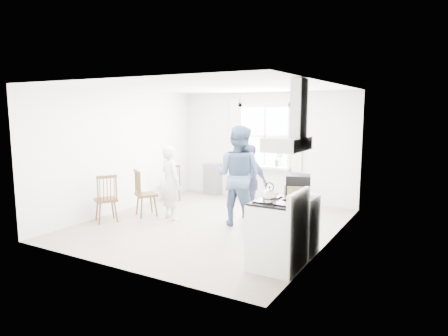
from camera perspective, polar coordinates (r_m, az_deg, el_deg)
room_shell at (r=7.53m, az=-1.83°, el=1.55°), size 4.62×5.12×2.64m
window_assembly at (r=9.67m, az=5.81°, el=4.01°), size 1.88×0.24×1.70m
range_hood at (r=5.35m, az=9.58°, el=5.10°), size 0.45×0.76×0.94m
shelf_unit at (r=10.35m, az=-1.65°, el=-1.60°), size 0.40×0.30×0.80m
gas_stove at (r=5.67m, az=7.68°, el=-9.28°), size 0.68×0.76×1.12m
kettle at (r=5.39m, az=6.50°, el=-4.00°), size 0.20×0.20×0.29m
low_cabinet at (r=6.28m, az=10.70°, el=-7.90°), size 0.50×0.55×0.90m
stereo_stack at (r=6.12m, az=10.52°, el=-2.46°), size 0.44×0.42×0.32m
cardboard_box at (r=6.01m, az=10.13°, el=-3.35°), size 0.31×0.25×0.17m
windsor_chair_a at (r=9.67m, az=-7.32°, el=-1.53°), size 0.52×0.51×0.89m
windsor_chair_b at (r=8.37m, az=-11.78°, el=-2.81°), size 0.56×0.56×0.98m
windsor_chair_c at (r=8.06m, az=-16.42°, el=-3.50°), size 0.55×0.55×0.95m
person_left at (r=8.03m, az=-7.65°, el=-2.09°), size 0.72×0.72×1.49m
person_mid at (r=7.56m, az=2.09°, el=-1.11°), size 0.94×0.94×1.90m
person_right at (r=8.02m, az=3.73°, el=-1.98°), size 1.11×1.11×1.51m
potted_plant at (r=9.48m, az=7.74°, el=1.26°), size 0.26×0.26×0.36m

